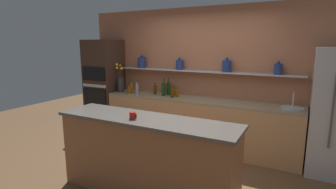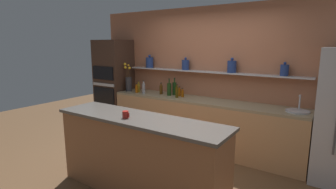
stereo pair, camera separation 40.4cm
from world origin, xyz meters
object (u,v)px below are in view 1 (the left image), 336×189
at_px(bottle_wine_0, 164,89).
at_px(bottle_sauce_5, 129,89).
at_px(sink_fixture, 292,107).
at_px(bottle_oil_1, 131,88).
at_px(bottle_oil_6, 172,92).
at_px(flower_vase, 120,83).
at_px(coffee_mug, 133,116).
at_px(bottle_wine_3, 169,88).
at_px(bottle_spirit_2, 137,88).
at_px(bottle_sauce_9, 168,90).
at_px(bottle_spirit_7, 155,90).
at_px(oven_tower, 104,86).
at_px(bottle_sauce_8, 177,93).
at_px(bottle_sauce_4, 174,92).

bearing_deg(bottle_wine_0, bottle_sauce_5, -170.96).
bearing_deg(sink_fixture, bottle_oil_1, -178.94).
bearing_deg(bottle_oil_6, flower_vase, 178.44).
bearing_deg(coffee_mug, flower_vase, 131.31).
bearing_deg(bottle_wine_3, bottle_spirit_2, -160.92).
distance_m(bottle_wine_3, bottle_sauce_9, 0.10).
height_order(flower_vase, bottle_spirit_7, flower_vase).
bearing_deg(bottle_wine_0, bottle_oil_6, -21.63).
bearing_deg(sink_fixture, oven_tower, -179.82).
bearing_deg(bottle_wine_0, bottle_sauce_8, 2.43).
xyz_separation_m(bottle_spirit_7, bottle_sauce_9, (0.21, 0.16, -0.02)).
distance_m(sink_fixture, bottle_spirit_2, 2.86).
bearing_deg(bottle_sauce_5, bottle_spirit_7, 15.43).
distance_m(bottle_wine_0, bottle_sauce_8, 0.30).
bearing_deg(flower_vase, coffee_mug, -48.69).
xyz_separation_m(sink_fixture, bottle_oil_1, (-3.03, -0.06, 0.07)).
distance_m(oven_tower, coffee_mug, 2.87).
distance_m(bottle_sauce_8, bottle_sauce_9, 0.35).
xyz_separation_m(bottle_wine_0, bottle_spirit_7, (-0.21, 0.03, -0.03)).
bearing_deg(bottle_sauce_4, bottle_sauce_5, -169.61).
xyz_separation_m(oven_tower, bottle_oil_1, (0.76, -0.04, 0.01)).
xyz_separation_m(bottle_wine_3, bottle_sauce_9, (-0.05, 0.07, -0.06)).
xyz_separation_m(sink_fixture, bottle_spirit_7, (-2.50, 0.01, 0.08)).
bearing_deg(bottle_spirit_7, bottle_sauce_9, 37.14).
height_order(oven_tower, bottle_spirit_2, oven_tower).
height_order(bottle_sauce_5, bottle_sauce_8, bottle_sauce_5).
relative_size(flower_vase, coffee_mug, 6.22).
relative_size(bottle_wine_0, bottle_oil_6, 1.30).
xyz_separation_m(flower_vase, bottle_sauce_5, (0.27, -0.06, -0.11)).
bearing_deg(bottle_wine_3, flower_vase, -170.50).
distance_m(bottle_sauce_4, bottle_sauce_8, 0.10).
height_order(bottle_wine_3, bottle_sauce_4, bottle_wine_3).
height_order(oven_tower, bottle_wine_3, oven_tower).
bearing_deg(oven_tower, bottle_oil_6, -3.12).
relative_size(bottle_wine_0, bottle_oil_1, 1.41).
distance_m(sink_fixture, bottle_oil_6, 2.06).
height_order(bottle_wine_0, bottle_oil_1, bottle_wine_0).
xyz_separation_m(bottle_spirit_7, bottle_sauce_8, (0.51, -0.01, -0.02)).
bearing_deg(bottle_wine_3, bottle_sauce_4, -22.20).
distance_m(bottle_spirit_2, bottle_sauce_4, 0.78).
bearing_deg(bottle_oil_1, bottle_sauce_4, 5.87).
bearing_deg(bottle_spirit_7, coffee_mug, -66.60).
relative_size(sink_fixture, bottle_sauce_9, 1.89).
relative_size(oven_tower, bottle_wine_0, 5.95).
height_order(sink_fixture, bottle_spirit_2, bottle_spirit_2).
relative_size(bottle_spirit_7, coffee_mug, 2.41).
bearing_deg(bottle_sauce_5, oven_tower, 171.16).
xyz_separation_m(oven_tower, flower_vase, (0.50, -0.06, 0.11)).
relative_size(bottle_sauce_5, coffee_mug, 2.00).
height_order(sink_fixture, bottle_sauce_9, sink_fixture).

